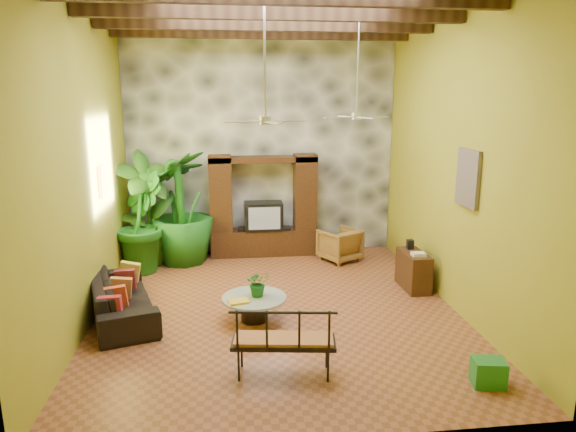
{
  "coord_description": "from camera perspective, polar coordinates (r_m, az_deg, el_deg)",
  "views": [
    {
      "loc": [
        -0.78,
        -8.17,
        3.54
      ],
      "look_at": [
        0.21,
        0.2,
        1.58
      ],
      "focal_mm": 32.0,
      "sensor_mm": 36.0,
      "label": 1
    }
  ],
  "objects": [
    {
      "name": "wicker_armchair",
      "position": [
        11.41,
        5.77,
        -3.18
      ],
      "size": [
        1.05,
        1.06,
        0.71
      ],
      "primitive_type": "imported",
      "rotation": [
        0.0,
        0.0,
        3.66
      ],
      "color": "olive",
      "rests_on": "ground"
    },
    {
      "name": "iron_bench",
      "position": [
        6.71,
        -0.42,
        -13.4
      ],
      "size": [
        1.39,
        0.66,
        0.57
      ],
      "rotation": [
        0.0,
        0.0,
        -0.14
      ],
      "color": "black",
      "rests_on": "ground"
    },
    {
      "name": "side_console",
      "position": [
        10.0,
        13.76,
        -5.9
      ],
      "size": [
        0.42,
        0.89,
        0.7
      ],
      "primitive_type": "cube",
      "rotation": [
        0.0,
        0.0,
        0.03
      ],
      "color": "#381C11",
      "rests_on": "ground"
    },
    {
      "name": "tall_plant_a",
      "position": [
        11.17,
        -15.42,
        0.7
      ],
      "size": [
        1.57,
        1.42,
        2.47
      ],
      "primitive_type": "imported",
      "rotation": [
        0.0,
        0.0,
        0.53
      ],
      "color": "#2A6119",
      "rests_on": "ground"
    },
    {
      "name": "ceiling_fan_back",
      "position": [
        9.67,
        7.66,
        12.15
      ],
      "size": [
        1.28,
        1.28,
        1.86
      ],
      "color": "#BABBC0",
      "rests_on": "ceiling"
    },
    {
      "name": "sofa",
      "position": [
        8.95,
        -18.01,
        -8.59
      ],
      "size": [
        1.53,
        2.46,
        0.67
      ],
      "primitive_type": "imported",
      "rotation": [
        0.0,
        0.0,
        1.87
      ],
      "color": "black",
      "rests_on": "ground"
    },
    {
      "name": "ceiling_beams",
      "position": [
        8.3,
        -1.39,
        21.66
      ],
      "size": [
        5.95,
        5.36,
        0.22
      ],
      "color": "#342010",
      "rests_on": "ceiling"
    },
    {
      "name": "wall_art_painting",
      "position": [
        8.54,
        19.36,
        3.98
      ],
      "size": [
        0.06,
        0.7,
        0.9
      ],
      "primitive_type": "cube",
      "color": "navy",
      "rests_on": "right_wall"
    },
    {
      "name": "yellow_tray",
      "position": [
        8.18,
        -5.51,
        -9.43
      ],
      "size": [
        0.36,
        0.29,
        0.03
      ],
      "primitive_type": "cube",
      "rotation": [
        0.0,
        0.0,
        0.24
      ],
      "color": "gold",
      "rests_on": "coffee_table"
    },
    {
      "name": "coffee_table",
      "position": [
        8.44,
        -3.77,
        -9.85
      ],
      "size": [
        1.04,
        1.04,
        0.4
      ],
      "rotation": [
        0.0,
        0.0,
        0.07
      ],
      "color": "black",
      "rests_on": "ground"
    },
    {
      "name": "ceiling_fan_front",
      "position": [
        7.8,
        -2.55,
        12.05
      ],
      "size": [
        1.28,
        1.28,
        1.86
      ],
      "color": "#BABBC0",
      "rests_on": "ceiling"
    },
    {
      "name": "stone_accent_wall",
      "position": [
        11.69,
        -2.93,
        7.96
      ],
      "size": [
        5.98,
        0.1,
        4.98
      ],
      "primitive_type": "cube",
      "color": "#3B3E43",
      "rests_on": "ground"
    },
    {
      "name": "wall_art_mask",
      "position": [
        9.54,
        -19.93,
        3.61
      ],
      "size": [
        0.06,
        0.32,
        0.55
      ],
      "primitive_type": "cube",
      "color": "yellow",
      "rests_on": "left_wall"
    },
    {
      "name": "green_bin",
      "position": [
        7.18,
        21.37,
        -15.88
      ],
      "size": [
        0.43,
        0.35,
        0.34
      ],
      "primitive_type": "cube",
      "rotation": [
        0.0,
        0.0,
        -0.16
      ],
      "color": "#1D6F26",
      "rests_on": "ground"
    },
    {
      "name": "tall_plant_b",
      "position": [
        10.97,
        -16.2,
        -0.61
      ],
      "size": [
        1.09,
        1.27,
        2.09
      ],
      "primitive_type": "imported",
      "rotation": [
        0.0,
        0.0,
        1.72
      ],
      "color": "#1D691B",
      "rests_on": "ground"
    },
    {
      "name": "ground",
      "position": [
        8.94,
        -1.22,
        -10.25
      ],
      "size": [
        7.0,
        7.0,
        0.0
      ],
      "primitive_type": "plane",
      "color": "brown",
      "rests_on": "ground"
    },
    {
      "name": "tall_plant_c",
      "position": [
        11.27,
        -11.77,
        0.94
      ],
      "size": [
        1.87,
        1.87,
        2.45
      ],
      "primitive_type": "imported",
      "rotation": [
        0.0,
        0.0,
        4.2
      ],
      "color": "#1A6119",
      "rests_on": "ground"
    },
    {
      "name": "centerpiece_plant",
      "position": [
        8.35,
        -3.32,
        -7.45
      ],
      "size": [
        0.41,
        0.36,
        0.43
      ],
      "primitive_type": "imported",
      "rotation": [
        0.0,
        0.0,
        0.06
      ],
      "color": "#185B18",
      "rests_on": "coffee_table"
    },
    {
      "name": "back_wall",
      "position": [
        11.75,
        -2.95,
        7.98
      ],
      "size": [
        6.0,
        0.02,
        5.0
      ],
      "primitive_type": "cube",
      "color": "olive",
      "rests_on": "ground"
    },
    {
      "name": "right_wall",
      "position": [
        9.06,
        18.04,
        5.85
      ],
      "size": [
        0.02,
        7.0,
        5.0
      ],
      "primitive_type": "cube",
      "color": "olive",
      "rests_on": "ground"
    },
    {
      "name": "entertainment_center",
      "position": [
        11.63,
        -2.74,
        0.27
      ],
      "size": [
        2.4,
        0.55,
        2.3
      ],
      "color": "black",
      "rests_on": "ground"
    },
    {
      "name": "left_wall",
      "position": [
        8.53,
        -21.88,
        5.14
      ],
      "size": [
        0.02,
        7.0,
        5.0
      ],
      "primitive_type": "cube",
      "color": "olive",
      "rests_on": "ground"
    }
  ]
}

